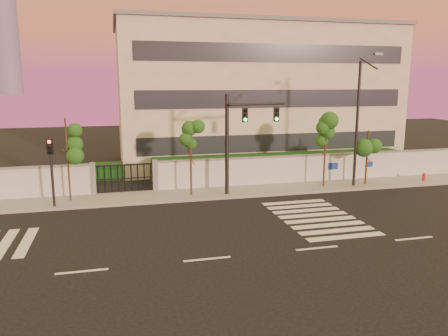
{
  "coord_description": "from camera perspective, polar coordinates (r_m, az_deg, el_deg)",
  "views": [
    {
      "loc": [
        -3.5,
        -16.81,
        7.26
      ],
      "look_at": [
        2.24,
        6.0,
        2.64
      ],
      "focal_mm": 35.0,
      "sensor_mm": 36.0,
      "label": 1
    }
  ],
  "objects": [
    {
      "name": "ground",
      "position": [
        18.64,
        -2.22,
        -11.82
      ],
      "size": [
        120.0,
        120.0,
        0.0
      ],
      "primitive_type": "plane",
      "color": "black",
      "rests_on": "ground"
    },
    {
      "name": "road_markings",
      "position": [
        21.89,
        -8.39,
        -8.35
      ],
      "size": [
        57.0,
        7.62,
        0.02
      ],
      "color": "silver",
      "rests_on": "ground"
    },
    {
      "name": "institutional_building",
      "position": [
        40.77,
        3.78,
        9.54
      ],
      "size": [
        24.4,
        12.4,
        12.25
      ],
      "color": "#BBB79E",
      "rests_on": "ground"
    },
    {
      "name": "street_tree_e",
      "position": [
        30.72,
        13.17,
        4.34
      ],
      "size": [
        1.57,
        1.25,
        5.15
      ],
      "color": "#382314",
      "rests_on": "ground"
    },
    {
      "name": "sidewalk",
      "position": [
        28.45,
        -6.62,
        -3.59
      ],
      "size": [
        60.0,
        3.0,
        0.15
      ],
      "primitive_type": "cube",
      "color": "gray",
      "rests_on": "ground"
    },
    {
      "name": "street_tree_c",
      "position": [
        27.8,
        -19.84,
        3.34
      ],
      "size": [
        1.34,
        1.07,
        5.19
      ],
      "color": "#382314",
      "rests_on": "ground"
    },
    {
      "name": "fire_hydrant",
      "position": [
        35.26,
        24.65,
        -1.17
      ],
      "size": [
        0.3,
        0.28,
        0.76
      ],
      "rotation": [
        0.0,
        0.0,
        0.21
      ],
      "color": "red",
      "rests_on": "ground"
    },
    {
      "name": "traffic_signal_main",
      "position": [
        27.87,
        2.05,
        4.69
      ],
      "size": [
        4.12,
        0.98,
        6.55
      ],
      "rotation": [
        0.0,
        0.0,
        0.2
      ],
      "color": "black",
      "rests_on": "ground"
    },
    {
      "name": "street_tree_f",
      "position": [
        32.24,
        18.26,
        2.84
      ],
      "size": [
        1.62,
        1.29,
        3.98
      ],
      "color": "#382314",
      "rests_on": "ground"
    },
    {
      "name": "traffic_signal_secondary",
      "position": [
        26.88,
        -21.64,
        0.56
      ],
      "size": [
        0.33,
        0.33,
        4.25
      ],
      "rotation": [
        0.0,
        0.0,
        0.11
      ],
      "color": "black",
      "rests_on": "ground"
    },
    {
      "name": "hedge_row",
      "position": [
        32.53,
        -5.6,
        -0.36
      ],
      "size": [
        41.0,
        4.25,
        1.8
      ],
      "color": "#0F3414",
      "rests_on": "ground"
    },
    {
      "name": "perimeter_wall",
      "position": [
        29.68,
        -6.85,
        -1.0
      ],
      "size": [
        60.0,
        0.36,
        2.2
      ],
      "color": "silver",
      "rests_on": "ground"
    },
    {
      "name": "streetlight_east",
      "position": [
        31.13,
        17.2,
        6.28
      ],
      "size": [
        0.54,
        2.18,
        9.08
      ],
      "color": "black",
      "rests_on": "ground"
    },
    {
      "name": "street_tree_d",
      "position": [
        27.55,
        -4.35,
        3.45
      ],
      "size": [
        1.54,
        1.22,
        4.89
      ],
      "color": "#382314",
      "rests_on": "ground"
    }
  ]
}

